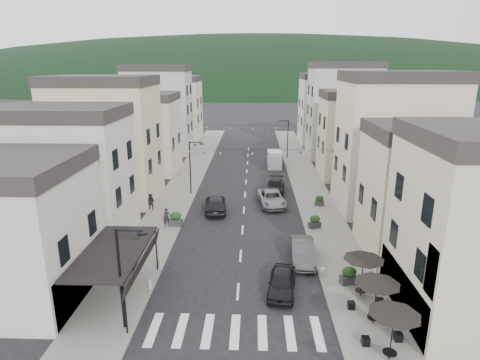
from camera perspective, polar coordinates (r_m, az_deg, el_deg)
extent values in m
plane|color=black|center=(21.91, -0.98, -23.85)|extent=(700.00, 700.00, 0.00)
cube|color=slate|center=(51.43, -7.50, 0.20)|extent=(4.00, 76.00, 0.12)
cube|color=slate|center=(51.16, 9.31, 0.03)|extent=(4.00, 76.00, 0.12)
ellipsoid|color=black|center=(317.07, 1.90, 13.61)|extent=(640.00, 360.00, 70.00)
cube|color=black|center=(25.75, -17.57, -9.66)|extent=(3.60, 7.50, 0.15)
cube|color=black|center=(25.43, -13.58, -10.92)|extent=(0.34, 7.50, 0.99)
cylinder|color=black|center=(23.12, -16.00, -17.23)|extent=(0.10, 0.10, 3.20)
cylinder|color=black|center=(28.97, -11.80, -9.74)|extent=(0.10, 0.10, 3.20)
cube|color=#BCB7AC|center=(35.59, -23.76, -0.03)|extent=(10.00, 7.00, 10.00)
cube|color=#262323|center=(34.59, -24.80, 8.75)|extent=(10.20, 7.14, 1.00)
cube|color=#BEAA8F|center=(44.32, -18.47, 4.82)|extent=(10.00, 8.00, 12.00)
cube|color=#262323|center=(43.61, -19.24, 13.21)|extent=(10.20, 8.16, 1.00)
cube|color=#C4AA9F|center=(55.75, -14.16, 6.04)|extent=(10.00, 8.00, 9.50)
cube|color=#262323|center=(55.12, -14.54, 11.41)|extent=(10.20, 8.16, 1.00)
cube|color=#9A9A96|center=(67.00, -11.47, 9.35)|extent=(10.00, 7.00, 13.00)
cube|color=#262323|center=(66.57, -11.82, 15.34)|extent=(10.20, 7.14, 1.00)
cube|color=#B4A88F|center=(78.76, -9.43, 9.69)|extent=(10.00, 9.00, 11.00)
cube|color=#262323|center=(78.33, -9.64, 14.06)|extent=(10.20, 9.18, 1.00)
cube|color=#B4A88F|center=(33.21, 26.05, -2.31)|extent=(10.00, 7.00, 9.00)
cube|color=#262323|center=(32.12, 27.15, 6.19)|extent=(10.20, 7.14, 1.00)
cube|color=#C4AA9F|center=(41.80, 20.98, 4.29)|extent=(10.00, 8.00, 12.50)
cube|color=#262323|center=(41.08, 21.94, 13.53)|extent=(10.20, 8.16, 1.00)
cube|color=#BEAA8F|center=(53.32, 16.81, 5.66)|extent=(10.00, 7.00, 10.00)
cube|color=#262323|center=(52.66, 17.30, 11.55)|extent=(10.20, 7.14, 1.00)
cube|color=#9A9A96|center=(64.62, 14.31, 9.16)|extent=(10.00, 8.00, 13.50)
cube|color=#262323|center=(64.20, 14.77, 15.58)|extent=(10.20, 8.16, 1.00)
cube|color=#BCB7AC|center=(76.43, 12.40, 9.53)|extent=(10.00, 9.00, 11.50)
cube|color=#262323|center=(76.00, 12.69, 14.21)|extent=(10.20, 9.18, 1.00)
cylinder|color=black|center=(22.15, 20.74, -20.38)|extent=(0.06, 0.06, 2.30)
cone|color=black|center=(21.54, 21.04, -18.01)|extent=(2.50, 2.50, 0.55)
cylinder|color=black|center=(22.61, 20.53, -21.98)|extent=(0.70, 0.70, 0.04)
cylinder|color=black|center=(24.34, 18.63, -16.55)|extent=(0.06, 0.06, 2.30)
cone|color=black|center=(23.78, 18.87, -14.31)|extent=(2.50, 2.50, 0.55)
cylinder|color=black|center=(24.76, 18.46, -18.08)|extent=(0.70, 0.70, 0.04)
cylinder|color=black|center=(26.64, 16.94, -13.36)|extent=(0.06, 0.06, 2.30)
cone|color=black|center=(26.13, 17.13, -11.25)|extent=(2.50, 2.50, 0.55)
cylinder|color=black|center=(27.03, 16.80, -14.80)|extent=(0.70, 0.70, 0.04)
cylinder|color=black|center=(22.89, -16.62, -13.54)|extent=(0.14, 0.14, 6.00)
cylinder|color=black|center=(21.42, -15.46, -6.93)|extent=(1.40, 0.10, 0.10)
cylinder|color=black|center=(21.30, -13.75, -7.37)|extent=(0.56, 0.56, 0.08)
cylinder|color=black|center=(44.72, -7.10, 1.69)|extent=(0.14, 0.14, 6.00)
cylinder|color=black|center=(43.99, -6.32, 5.34)|extent=(1.40, 0.10, 0.10)
cylinder|color=black|center=(43.93, -5.48, 5.15)|extent=(0.56, 0.56, 0.08)
cylinder|color=black|center=(61.97, 6.80, 5.75)|extent=(0.14, 0.14, 6.00)
cylinder|color=black|center=(61.47, 6.23, 8.42)|extent=(1.40, 0.10, 0.10)
cylinder|color=black|center=(61.44, 5.62, 8.29)|extent=(0.56, 0.56, 0.08)
cylinder|color=gray|center=(27.36, -12.69, -14.24)|extent=(0.26, 0.26, 0.60)
cylinder|color=gray|center=(29.90, -11.26, -11.37)|extent=(0.26, 0.26, 0.60)
cylinder|color=gray|center=(28.68, 11.62, -12.66)|extent=(0.26, 0.26, 0.60)
cylinder|color=black|center=(39.60, 0.63, 4.38)|extent=(19.00, 0.02, 0.02)
cone|color=beige|center=(40.78, -11.73, 4.12)|extent=(0.28, 0.28, 0.24)
cone|color=navy|center=(40.46, -9.54, 4.01)|extent=(0.28, 0.28, 0.24)
cone|color=beige|center=(40.19, -7.32, 3.91)|extent=(0.28, 0.28, 0.24)
cone|color=navy|center=(39.98, -5.07, 3.82)|extent=(0.28, 0.28, 0.24)
cone|color=beige|center=(39.82, -2.80, 3.75)|extent=(0.28, 0.28, 0.24)
cone|color=navy|center=(39.73, -0.52, 3.70)|extent=(0.28, 0.28, 0.24)
cone|color=beige|center=(39.69, 1.77, 3.68)|extent=(0.28, 0.28, 0.24)
cone|color=navy|center=(39.71, 4.06, 3.69)|extent=(0.28, 0.28, 0.24)
cone|color=beige|center=(39.79, 6.34, 3.73)|extent=(0.28, 0.28, 0.24)
cone|color=navy|center=(39.93, 8.62, 3.78)|extent=(0.28, 0.28, 0.24)
cone|color=beige|center=(40.13, 10.87, 3.85)|extent=(0.28, 0.28, 0.24)
cone|color=navy|center=(40.38, 13.10, 3.92)|extent=(0.28, 0.28, 0.24)
cylinder|color=black|center=(55.36, 1.04, 7.76)|extent=(19.00, 0.02, 0.02)
cone|color=beige|center=(56.21, -7.95, 7.55)|extent=(0.28, 0.28, 0.24)
cone|color=navy|center=(55.97, -6.34, 7.48)|extent=(0.28, 0.28, 0.24)
cone|color=beige|center=(55.78, -4.71, 7.41)|extent=(0.28, 0.28, 0.24)
cone|color=navy|center=(55.63, -3.08, 7.35)|extent=(0.28, 0.28, 0.24)
cone|color=beige|center=(55.52, -1.44, 7.30)|extent=(0.28, 0.28, 0.24)
cone|color=navy|center=(55.45, 0.21, 7.27)|extent=(0.28, 0.28, 0.24)
cone|color=beige|center=(55.42, 1.86, 7.26)|extent=(0.28, 0.28, 0.24)
cone|color=navy|center=(55.44, 3.51, 7.26)|extent=(0.28, 0.28, 0.24)
cone|color=beige|center=(55.49, 5.16, 7.29)|extent=(0.28, 0.28, 0.24)
cone|color=navy|center=(55.59, 6.80, 7.32)|extent=(0.28, 0.28, 0.24)
cone|color=beige|center=(55.73, 8.44, 7.37)|extent=(0.28, 0.28, 0.24)
cone|color=navy|center=(55.92, 10.07, 7.41)|extent=(0.28, 0.28, 0.24)
imported|color=black|center=(26.46, 5.97, -14.30)|extent=(2.22, 4.36, 1.42)
imported|color=#37373A|center=(30.44, 8.87, -9.99)|extent=(1.81, 4.72, 1.54)
imported|color=gray|center=(41.58, 4.49, -2.61)|extent=(3.17, 5.62, 1.48)
imported|color=black|center=(45.87, 5.10, -0.89)|extent=(2.37, 4.87, 1.37)
imported|color=black|center=(39.70, -3.50, -3.33)|extent=(2.57, 5.22, 1.71)
cube|color=silver|center=(57.50, 4.90, 2.96)|extent=(1.95, 4.83, 2.01)
cube|color=silver|center=(56.69, 4.95, 3.85)|extent=(1.88, 3.23, 0.50)
cylinder|color=black|center=(55.88, 4.13, 1.89)|extent=(0.26, 0.70, 0.70)
cylinder|color=black|center=(55.95, 5.77, 1.87)|extent=(0.26, 0.70, 0.70)
cylinder|color=black|center=(59.38, 4.04, 2.75)|extent=(0.26, 0.70, 0.70)
cylinder|color=black|center=(59.45, 5.59, 2.73)|extent=(0.26, 0.70, 0.70)
imported|color=black|center=(36.37, -10.38, -5.25)|extent=(0.71, 0.56, 1.70)
imported|color=black|center=(40.72, -12.52, -3.07)|extent=(0.88, 0.73, 1.64)
cube|color=#313033|center=(29.85, -14.98, -11.83)|extent=(1.01, 0.68, 0.46)
ellipsoid|color=black|center=(29.61, -15.05, -10.96)|extent=(0.82, 0.52, 0.59)
cube|color=#303033|center=(36.62, -9.10, -5.99)|extent=(1.24, 0.81, 0.57)
ellipsoid|color=black|center=(36.39, -9.14, -5.06)|extent=(1.01, 0.64, 0.73)
cube|color=#2D2D30|center=(28.20, 15.18, -13.51)|extent=(1.20, 0.85, 0.54)
ellipsoid|color=black|center=(27.91, 15.27, -12.44)|extent=(0.96, 0.61, 0.70)
cube|color=#2A2A2C|center=(36.33, 10.57, -6.30)|extent=(1.17, 0.93, 0.51)
ellipsoid|color=black|center=(36.12, 10.62, -5.47)|extent=(0.90, 0.58, 0.66)
cube|color=#2E2E31|center=(41.98, 11.22, -3.24)|extent=(1.03, 0.65, 0.48)
ellipsoid|color=black|center=(41.81, 11.26, -2.55)|extent=(0.85, 0.54, 0.62)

